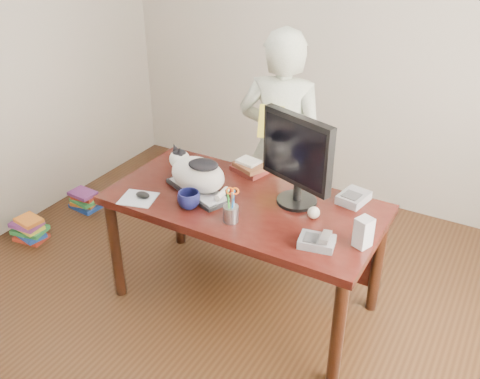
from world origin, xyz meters
name	(u,v)px	position (x,y,z in m)	size (l,w,h in m)	color
room	(178,144)	(0.00, 0.00, 1.35)	(4.50, 4.50, 4.50)	black
desk	(250,216)	(0.00, 0.68, 0.60)	(1.60, 0.80, 0.75)	black
keyboard	(199,190)	(-0.29, 0.55, 0.76)	(0.49, 0.33, 0.03)	black
cat	(196,172)	(-0.30, 0.55, 0.88)	(0.44, 0.33, 0.25)	silver
monitor	(297,156)	(0.26, 0.72, 1.05)	(0.47, 0.30, 0.54)	black
pen_cup	(231,212)	(0.04, 0.37, 0.81)	(0.11, 0.11, 0.21)	gray
mousepad	(138,198)	(-0.55, 0.31, 0.75)	(0.24, 0.23, 0.00)	silver
mouse	(143,195)	(-0.53, 0.33, 0.77)	(0.10, 0.08, 0.04)	black
coffee_mug	(189,200)	(-0.24, 0.38, 0.80)	(0.13, 0.13, 0.10)	#0E1038
phone	(318,241)	(0.54, 0.39, 0.78)	(0.20, 0.18, 0.08)	slate
speaker	(363,232)	(0.74, 0.51, 0.83)	(0.10, 0.10, 0.16)	#A1A1A4
baseball	(314,213)	(0.42, 0.63, 0.78)	(0.07, 0.07, 0.07)	silver
book_stack	(249,167)	(-0.15, 0.93, 0.78)	(0.25, 0.22, 0.08)	#4E1814
calculator	(354,198)	(0.55, 0.91, 0.78)	(0.17, 0.21, 0.06)	slate
person	(281,147)	(-0.09, 1.26, 0.81)	(0.59, 0.39, 1.62)	white
held_book	(271,122)	(-0.09, 1.09, 1.05)	(0.17, 0.12, 0.21)	gold
book_pile_a	(30,229)	(-1.75, 0.40, 0.09)	(0.27, 0.22, 0.18)	#9E2716
book_pile_b	(85,200)	(-1.72, 0.95, 0.07)	(0.26, 0.20, 0.15)	#193C96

